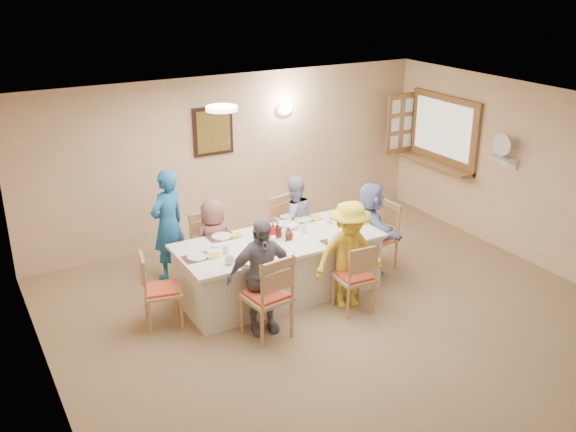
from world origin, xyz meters
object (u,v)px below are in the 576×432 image
chair_back_left (211,248)px  diner_front_left (261,276)px  serving_hatch (444,131)px  dining_table (279,267)px  diner_back_left (214,242)px  diner_right_end (370,227)px  desk_fan (504,149)px  chair_front_right (354,276)px  chair_left_end (162,289)px  chair_back_right (289,230)px  diner_back_right (294,221)px  condiment_ketchup (273,230)px  diner_front_right (349,255)px  caregiver (168,225)px  chair_front_left (266,295)px  chair_right_end (378,236)px

chair_back_left → diner_front_left: 1.50m
serving_hatch → diner_front_left: size_ratio=1.07×
dining_table → diner_back_left: 0.93m
diner_right_end → desk_fan: bearing=-89.4°
diner_back_left → dining_table: bearing=122.7°
chair_front_right → diner_back_left: size_ratio=0.77×
chair_back_left → chair_left_end: 1.24m
chair_back_left → chair_back_right: size_ratio=0.98×
chair_back_right → chair_left_end: (-2.15, -0.80, -0.01)m
desk_fan → dining_table: 3.64m
desk_fan → diner_back_right: (-2.83, 1.02, -0.90)m
diner_back_left → condiment_ketchup: (0.54, -0.63, 0.29)m
diner_front_left → diner_right_end: bearing=24.5°
chair_front_right → diner_front_right: (-0.00, 0.12, 0.23)m
desk_fan → dining_table: size_ratio=0.12×
dining_table → chair_back_right: chair_back_right is taller
caregiver → condiment_ketchup: (0.99, -1.10, 0.12)m
chair_front_right → diner_back_left: bearing=-46.9°
chair_back_right → chair_front_left: 2.00m
diner_back_left → caregiver: caregiver is taller
chair_left_end → diner_back_right: bearing=-60.9°
chair_right_end → caregiver: size_ratio=0.63×
chair_front_right → diner_back_right: bearing=-85.9°
chair_front_left → chair_back_left: bearing=-97.3°
dining_table → chair_front_right: (0.60, -0.80, 0.08)m
desk_fan → diner_front_right: size_ratio=0.22×
diner_back_right → diner_right_end: bearing=144.8°
chair_front_right → diner_back_right: diner_back_right is taller
diner_front_right → diner_right_end: (0.82, 0.68, -0.05)m
desk_fan → diner_back_left: (-4.03, 1.02, -0.96)m
chair_left_end → diner_front_left: diner_front_left is taller
chair_front_right → diner_front_right: bearing=-85.9°
dining_table → desk_fan: bearing=-5.7°
serving_hatch → diner_right_end: bearing=-154.6°
dining_table → diner_front_right: bearing=-48.6°
caregiver → condiment_ketchup: caregiver is taller
diner_front_right → diner_right_end: size_ratio=1.08×
diner_right_end → diner_back_right: bearing=60.6°
chair_back_left → diner_back_left: bearing=-96.8°
diner_front_right → caregiver: caregiver is taller
caregiver → desk_fan: bearing=136.9°
desk_fan → chair_right_end: (-1.88, 0.34, -1.07)m
diner_front_right → condiment_ketchup: size_ratio=5.86×
diner_back_left → condiment_ketchup: size_ratio=5.04×
caregiver → chair_front_left: bearing=78.4°
serving_hatch → chair_left_end: bearing=-168.8°
chair_back_right → chair_right_end: chair_right_end is taller
chair_left_end → diner_back_right: diner_back_right is taller
diner_front_right → condiment_ketchup: diner_front_right is taller
dining_table → chair_back_left: size_ratio=2.82×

